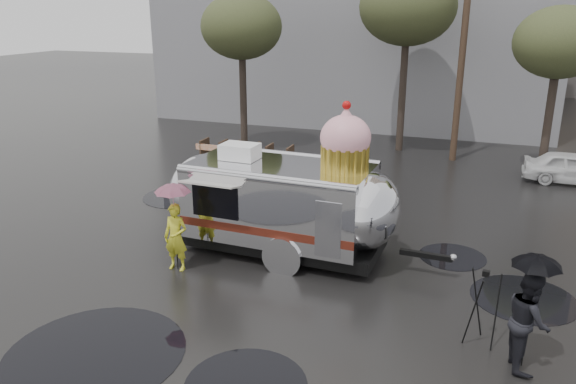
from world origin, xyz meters
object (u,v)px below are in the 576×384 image
at_px(person_left, 176,237).
at_px(tripod, 483,300).
at_px(person_right, 528,321).
at_px(airstream_trailer, 284,199).

distance_m(person_left, tripod, 7.38).
relative_size(person_right, tripod, 1.20).
height_order(person_left, tripod, person_left).
height_order(airstream_trailer, person_left, airstream_trailer).
distance_m(airstream_trailer, person_right, 6.82).
distance_m(airstream_trailer, person_left, 2.99).
xyz_separation_m(person_left, person_right, (8.13, -1.35, 0.08)).
xyz_separation_m(airstream_trailer, tripod, (5.15, -2.78, -0.55)).
bearing_deg(person_left, airstream_trailer, 41.86).
relative_size(person_left, person_right, 0.91).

